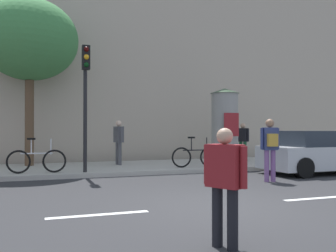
# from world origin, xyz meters

# --- Properties ---
(ground_plane) EXTENTS (80.00, 80.00, 0.00)m
(ground_plane) POSITION_xyz_m (0.00, 0.00, 0.00)
(ground_plane) COLOR #2B2B2D
(sidewalk_curb) EXTENTS (36.00, 4.00, 0.15)m
(sidewalk_curb) POSITION_xyz_m (0.00, 7.00, 0.07)
(sidewalk_curb) COLOR #B2ADA3
(sidewalk_curb) RESTS_ON ground_plane
(lane_markings) EXTENTS (25.80, 0.16, 0.01)m
(lane_markings) POSITION_xyz_m (-0.00, 0.00, 0.00)
(lane_markings) COLOR silver
(lane_markings) RESTS_ON ground_plane
(building_backdrop) EXTENTS (36.00, 5.00, 9.33)m
(building_backdrop) POSITION_xyz_m (0.00, 12.00, 4.66)
(building_backdrop) COLOR #B7A893
(building_backdrop) RESTS_ON ground_plane
(traffic_light) EXTENTS (0.24, 0.45, 3.97)m
(traffic_light) POSITION_xyz_m (-2.03, 5.24, 2.84)
(traffic_light) COLOR black
(traffic_light) RESTS_ON sidewalk_curb
(poster_column) EXTENTS (1.16, 1.16, 2.99)m
(poster_column) POSITION_xyz_m (3.60, 6.62, 1.66)
(poster_column) COLOR gray
(poster_column) RESTS_ON sidewalk_curb
(street_tree) EXTENTS (3.56, 3.56, 6.21)m
(street_tree) POSITION_xyz_m (-3.75, 8.12, 4.82)
(street_tree) COLOR brown
(street_tree) RESTS_ON sidewalk_curb
(pedestrian_tallest) EXTENTS (0.56, 0.44, 1.80)m
(pedestrian_tallest) POSITION_xyz_m (2.86, 2.49, 1.07)
(pedestrian_tallest) COLOR #724C84
(pedestrian_tallest) RESTS_ON ground_plane
(pedestrian_with_bag) EXTENTS (0.51, 0.58, 1.53)m
(pedestrian_with_bag) POSITION_xyz_m (-1.14, -2.34, 0.91)
(pedestrian_with_bag) COLOR black
(pedestrian_with_bag) RESTS_ON ground_plane
(pedestrian_in_red_top) EXTENTS (0.33, 0.63, 1.69)m
(pedestrian_in_red_top) POSITION_xyz_m (-0.54, 7.37, 1.15)
(pedestrian_in_red_top) COLOR #4C4C51
(pedestrian_in_red_top) RESTS_ON sidewalk_curb
(pedestrian_near_pole) EXTENTS (0.40, 0.56, 1.62)m
(pedestrian_near_pole) POSITION_xyz_m (4.96, 7.54, 1.10)
(pedestrian_near_pole) COLOR #1E5938
(pedestrian_near_pole) RESTS_ON sidewalk_curb
(bicycle_leaning) EXTENTS (1.77, 0.21, 1.09)m
(bicycle_leaning) POSITION_xyz_m (1.87, 5.56, 0.54)
(bicycle_leaning) COLOR black
(bicycle_leaning) RESTS_ON sidewalk_curb
(bicycle_upright) EXTENTS (1.77, 0.18, 1.09)m
(bicycle_upright) POSITION_xyz_m (-3.47, 5.56, 0.54)
(bicycle_upright) COLOR black
(bicycle_upright) RESTS_ON sidewalk_curb
(parked_car_blue) EXTENTS (4.29, 1.94, 1.45)m
(parked_car_blue) POSITION_xyz_m (5.72, 3.65, 0.70)
(parked_car_blue) COLOR silver
(parked_car_blue) RESTS_ON ground_plane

